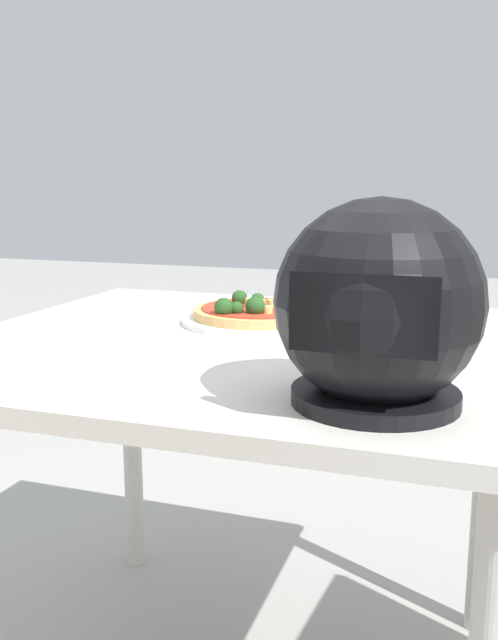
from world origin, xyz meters
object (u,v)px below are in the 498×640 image
object	(u,v)px
pizza	(257,311)
motorcycle_helmet	(378,307)
dining_table	(239,386)
drinking_glass	(395,298)

from	to	relation	value
pizza	motorcycle_helmet	bearing A→B (deg)	124.21
motorcycle_helmet	dining_table	bearing A→B (deg)	-46.25
dining_table	motorcycle_helmet	world-z (taller)	motorcycle_helmet
dining_table	motorcycle_helmet	size ratio (longest dim) A/B	3.88
pizza	drinking_glass	bearing A→B (deg)	-178.50
pizza	motorcycle_helmet	distance (m)	0.56
motorcycle_helmet	drinking_glass	world-z (taller)	motorcycle_helmet
pizza	drinking_glass	size ratio (longest dim) A/B	2.04
drinking_glass	dining_table	bearing A→B (deg)	29.30
dining_table	motorcycle_helmet	xyz separation A→B (m)	(-0.30, 0.31, 0.22)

